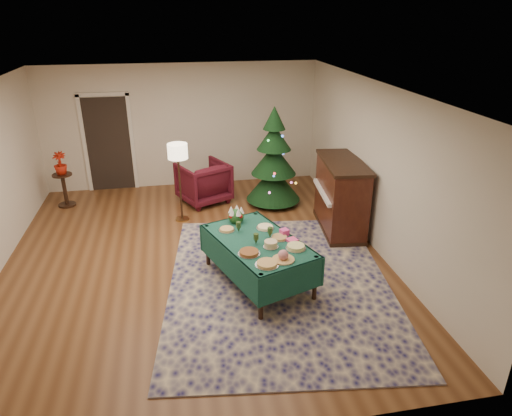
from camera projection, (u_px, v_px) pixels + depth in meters
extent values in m
plane|color=#593319|center=(196.00, 258.00, 7.45)|extent=(7.00, 7.00, 0.00)
plane|color=white|center=(186.00, 89.00, 6.37)|extent=(7.00, 7.00, 0.00)
plane|color=beige|center=(182.00, 126.00, 10.06)|extent=(6.00, 0.00, 6.00)
plane|color=beige|center=(215.00, 324.00, 3.76)|extent=(6.00, 0.00, 6.00)
plane|color=beige|center=(376.00, 168.00, 7.42)|extent=(0.00, 7.00, 7.00)
cube|color=black|center=(109.00, 145.00, 9.91)|extent=(0.92, 0.02, 2.04)
cube|color=silver|center=(85.00, 145.00, 9.80)|extent=(0.08, 0.04, 2.14)
cube|color=silver|center=(132.00, 142.00, 9.97)|extent=(0.08, 0.04, 2.14)
cube|color=silver|center=(102.00, 94.00, 9.46)|extent=(1.08, 0.04, 0.08)
cube|color=#141347|center=(279.00, 283.00, 6.76)|extent=(3.71, 4.57, 0.02)
cylinder|color=black|center=(261.00, 297.00, 5.83)|extent=(0.06, 0.06, 0.69)
cylinder|color=black|center=(208.00, 246.00, 7.10)|extent=(0.06, 0.06, 0.69)
cylinder|color=black|center=(315.00, 279.00, 6.24)|extent=(0.06, 0.06, 0.69)
cylinder|color=black|center=(256.00, 233.00, 7.50)|extent=(0.06, 0.06, 0.69)
cube|color=#134235|center=(258.00, 241.00, 6.54)|extent=(1.55, 2.00, 0.04)
cube|color=#134235|center=(230.00, 230.00, 7.30)|extent=(0.99, 0.38, 0.43)
cube|color=#134235|center=(292.00, 282.00, 5.93)|extent=(0.99, 0.38, 0.43)
cube|color=#134235|center=(286.00, 245.00, 6.85)|extent=(0.63, 1.69, 0.43)
cube|color=#134235|center=(227.00, 262.00, 6.38)|extent=(0.63, 1.69, 0.43)
cylinder|color=silver|center=(267.00, 265.00, 5.89)|extent=(0.31, 0.31, 0.01)
cylinder|color=tan|center=(267.00, 263.00, 5.88)|extent=(0.27, 0.27, 0.03)
cylinder|color=silver|center=(283.00, 260.00, 6.01)|extent=(0.31, 0.31, 0.01)
sphere|color=#CC727A|center=(283.00, 255.00, 5.98)|extent=(0.14, 0.14, 0.14)
cylinder|color=silver|center=(296.00, 248.00, 6.30)|extent=(0.28, 0.28, 0.01)
cylinder|color=#D8D172|center=(296.00, 247.00, 6.28)|extent=(0.24, 0.24, 0.05)
cylinder|color=silver|center=(249.00, 254.00, 6.16)|extent=(0.30, 0.30, 0.01)
cylinder|color=brown|center=(249.00, 252.00, 6.15)|extent=(0.26, 0.26, 0.04)
cylinder|color=silver|center=(271.00, 247.00, 6.34)|extent=(0.21, 0.21, 0.01)
cylinder|color=tan|center=(271.00, 244.00, 6.32)|extent=(0.18, 0.18, 0.08)
cylinder|color=silver|center=(279.00, 238.00, 6.57)|extent=(0.25, 0.25, 0.01)
cylinder|color=#B2844C|center=(279.00, 237.00, 6.56)|extent=(0.22, 0.22, 0.03)
cylinder|color=silver|center=(265.00, 228.00, 6.88)|extent=(0.27, 0.27, 0.01)
cylinder|color=#F2EACC|center=(265.00, 227.00, 6.87)|extent=(0.23, 0.23, 0.03)
cylinder|color=silver|center=(227.00, 230.00, 6.81)|extent=(0.24, 0.24, 0.01)
cylinder|color=tan|center=(227.00, 229.00, 6.80)|extent=(0.21, 0.21, 0.03)
cone|color=#2D471E|center=(239.00, 229.00, 6.76)|extent=(0.06, 0.06, 0.08)
cylinder|color=#2D471E|center=(239.00, 225.00, 6.73)|extent=(0.07, 0.07, 0.08)
cone|color=#2D471E|center=(270.00, 235.00, 6.59)|extent=(0.06, 0.06, 0.08)
cylinder|color=#2D471E|center=(270.00, 230.00, 6.55)|extent=(0.07, 0.07, 0.08)
cone|color=#2D471E|center=(256.00, 241.00, 6.41)|extent=(0.06, 0.06, 0.08)
cylinder|color=#2D471E|center=(256.00, 236.00, 6.37)|extent=(0.07, 0.07, 0.08)
cube|color=#F74486|center=(292.00, 240.00, 6.49)|extent=(0.18, 0.18, 0.04)
cube|color=#E53F94|center=(284.00, 232.00, 6.66)|extent=(0.14, 0.14, 0.09)
sphere|color=#1E4C1E|center=(236.00, 217.00, 7.05)|extent=(0.24, 0.24, 0.24)
cone|color=white|center=(241.00, 210.00, 7.02)|extent=(0.09, 0.09, 0.11)
cone|color=white|center=(237.00, 208.00, 7.08)|extent=(0.09, 0.09, 0.11)
cone|color=white|center=(231.00, 209.00, 7.03)|extent=(0.09, 0.09, 0.11)
cone|color=white|center=(232.00, 212.00, 6.95)|extent=(0.09, 0.09, 0.11)
cone|color=white|center=(238.00, 212.00, 6.93)|extent=(0.09, 0.09, 0.11)
sphere|color=#B20C0F|center=(241.00, 213.00, 7.10)|extent=(0.06, 0.06, 0.06)
sphere|color=#B20C0F|center=(232.00, 213.00, 7.10)|extent=(0.06, 0.06, 0.06)
sphere|color=#B20C0F|center=(231.00, 216.00, 6.96)|extent=(0.06, 0.06, 0.06)
sphere|color=#B20C0F|center=(241.00, 216.00, 6.96)|extent=(0.06, 0.06, 0.06)
imported|color=#4B101C|center=(203.00, 180.00, 9.44)|extent=(1.18, 1.15, 0.94)
cylinder|color=#A57F3F|center=(182.00, 219.00, 8.79)|extent=(0.26, 0.26, 0.03)
cylinder|color=black|center=(180.00, 186.00, 8.52)|extent=(0.04, 0.04, 1.37)
cylinder|color=#FFEABF|center=(178.00, 151.00, 8.24)|extent=(0.36, 0.36, 0.27)
cylinder|color=black|center=(67.00, 205.00, 9.42)|extent=(0.35, 0.35, 0.04)
cylinder|color=black|center=(65.00, 190.00, 9.29)|extent=(0.08, 0.08, 0.63)
cylinder|color=black|center=(62.00, 175.00, 9.16)|extent=(0.38, 0.38, 0.03)
imported|color=#B21E0C|center=(61.00, 168.00, 9.10)|extent=(0.25, 0.45, 0.25)
cylinder|color=black|center=(273.00, 199.00, 9.51)|extent=(0.12, 0.12, 0.16)
cone|color=black|center=(273.00, 183.00, 9.36)|extent=(1.12, 1.12, 0.71)
cone|color=black|center=(274.00, 159.00, 9.16)|extent=(0.91, 0.91, 0.61)
cone|color=black|center=(274.00, 137.00, 8.98)|extent=(0.69, 0.69, 0.50)
cone|color=black|center=(274.00, 118.00, 8.83)|extent=(0.45, 0.45, 0.45)
cube|color=black|center=(338.00, 227.00, 8.42)|extent=(0.82, 1.56, 0.08)
cube|color=black|center=(341.00, 196.00, 8.17)|extent=(0.79, 1.54, 1.22)
cube|color=black|center=(344.00, 162.00, 7.92)|extent=(0.84, 1.58, 0.05)
cube|color=white|center=(324.00, 192.00, 8.12)|extent=(0.27, 1.27, 0.06)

